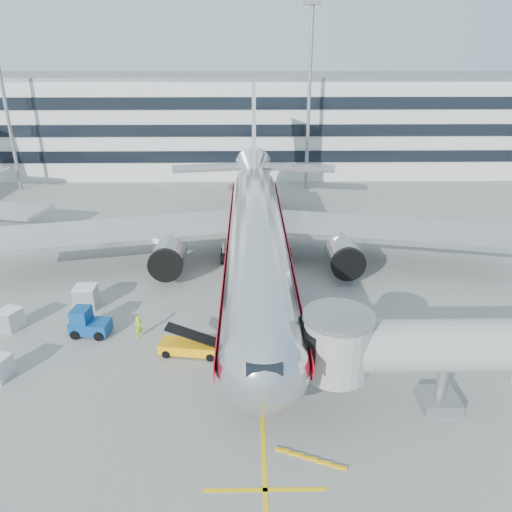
{
  "coord_description": "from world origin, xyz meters",
  "views": [
    {
      "loc": [
        -0.73,
        -31.8,
        19.71
      ],
      "look_at": [
        -0.13,
        5.7,
        4.0
      ],
      "focal_mm": 35.0,
      "sensor_mm": 36.0,
      "label": 1
    }
  ],
  "objects_px": {
    "baggage_tug": "(88,323)",
    "cargo_container_right": "(86,297)",
    "belt_loader": "(190,346)",
    "ramp_worker": "(139,327)",
    "cargo_container_left": "(11,319)",
    "main_jet": "(256,229)"
  },
  "relations": [
    {
      "from": "main_jet",
      "to": "belt_loader",
      "type": "height_order",
      "value": "main_jet"
    },
    {
      "from": "belt_loader",
      "to": "cargo_container_right",
      "type": "height_order",
      "value": "belt_loader"
    },
    {
      "from": "ramp_worker",
      "to": "cargo_container_left",
      "type": "bearing_deg",
      "value": 126.7
    },
    {
      "from": "cargo_container_right",
      "to": "ramp_worker",
      "type": "xyz_separation_m",
      "value": [
        5.25,
        -4.7,
        -0.06
      ]
    },
    {
      "from": "belt_loader",
      "to": "main_jet",
      "type": "bearing_deg",
      "value": 71.07
    },
    {
      "from": "cargo_container_left",
      "to": "baggage_tug",
      "type": "bearing_deg",
      "value": -9.0
    },
    {
      "from": "baggage_tug",
      "to": "ramp_worker",
      "type": "relative_size",
      "value": 1.74
    },
    {
      "from": "main_jet",
      "to": "cargo_container_left",
      "type": "relative_size",
      "value": 25.99
    },
    {
      "from": "baggage_tug",
      "to": "cargo_container_right",
      "type": "bearing_deg",
      "value": 108.12
    },
    {
      "from": "main_jet",
      "to": "cargo_container_right",
      "type": "height_order",
      "value": "main_jet"
    },
    {
      "from": "belt_loader",
      "to": "cargo_container_right",
      "type": "relative_size",
      "value": 2.51
    },
    {
      "from": "baggage_tug",
      "to": "cargo_container_right",
      "type": "distance_m",
      "value": 4.46
    },
    {
      "from": "cargo_container_right",
      "to": "ramp_worker",
      "type": "distance_m",
      "value": 7.05
    },
    {
      "from": "belt_loader",
      "to": "cargo_container_left",
      "type": "bearing_deg",
      "value": 165.32
    },
    {
      "from": "cargo_container_right",
      "to": "cargo_container_left",
      "type": "bearing_deg",
      "value": -145.25
    },
    {
      "from": "main_jet",
      "to": "belt_loader",
      "type": "distance_m",
      "value": 15.25
    },
    {
      "from": "belt_loader",
      "to": "ramp_worker",
      "type": "distance_m",
      "value": 4.57
    },
    {
      "from": "baggage_tug",
      "to": "cargo_container_left",
      "type": "relative_size",
      "value": 1.52
    },
    {
      "from": "ramp_worker",
      "to": "belt_loader",
      "type": "bearing_deg",
      "value": -74.27
    },
    {
      "from": "cargo_container_left",
      "to": "cargo_container_right",
      "type": "distance_m",
      "value": 5.74
    },
    {
      "from": "cargo_container_left",
      "to": "ramp_worker",
      "type": "bearing_deg",
      "value": -8.17
    },
    {
      "from": "main_jet",
      "to": "cargo_container_right",
      "type": "relative_size",
      "value": 27.98
    }
  ]
}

